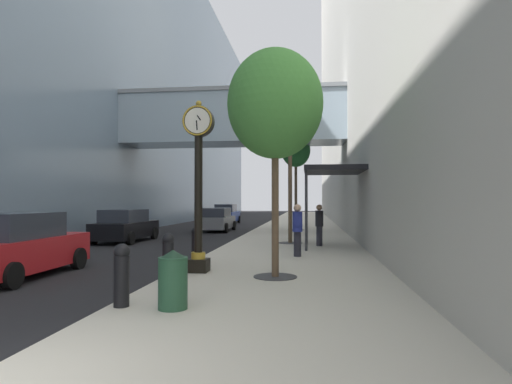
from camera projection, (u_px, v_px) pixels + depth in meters
name	position (u px, v px, depth m)	size (l,w,h in m)	color
ground_plane	(258.00, 229.00, 30.78)	(110.00, 110.00, 0.00)	black
sidewalk_right	(300.00, 226.00, 33.40)	(5.88, 80.00, 0.14)	beige
building_block_left	(113.00, 71.00, 35.48)	(23.20, 80.00, 25.70)	slate
street_clock	(198.00, 177.00, 11.64)	(0.84, 0.55, 4.66)	black
bollard_nearest	(122.00, 273.00, 7.80)	(0.29, 0.29, 1.14)	black
bollard_second	(168.00, 255.00, 10.38)	(0.29, 0.29, 1.14)	black
bollard_third	(196.00, 244.00, 12.95)	(0.29, 0.29, 1.14)	black
street_tree_near	(275.00, 105.00, 10.89)	(2.43, 2.43, 5.79)	#333335
street_tree_mid_near	(290.00, 129.00, 19.52)	(1.84, 1.84, 6.31)	#333335
street_tree_mid_far	(296.00, 151.00, 28.13)	(1.90, 1.90, 6.32)	#333335
trash_bin	(173.00, 279.00, 7.64)	(0.53, 0.53, 1.05)	#234C33
pedestrian_walking	(319.00, 224.00, 18.23)	(0.48, 0.48, 1.76)	#23232D
pedestrian_by_clock	(297.00, 228.00, 14.79)	(0.43, 0.43, 1.80)	#23232D
storefront_awning	(332.00, 172.00, 17.95)	(2.40, 3.60, 3.30)	black
car_blue_near	(226.00, 214.00, 38.27)	(2.02, 4.51, 1.74)	navy
car_black_mid	(125.00, 226.00, 21.47)	(2.05, 4.48, 1.62)	black
car_grey_far	(216.00, 220.00, 28.83)	(2.07, 4.25, 1.57)	slate
car_red_trailing	(17.00, 246.00, 11.49)	(2.05, 4.44, 1.74)	#AD191E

